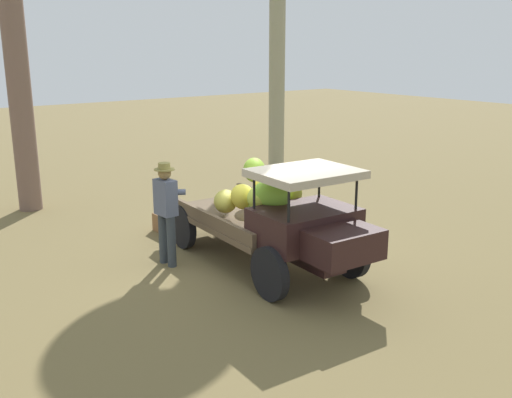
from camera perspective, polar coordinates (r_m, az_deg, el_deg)
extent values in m
plane|color=olive|center=(10.19, 1.09, -6.38)|extent=(60.00, 60.00, 0.00)
cube|color=black|center=(10.23, 0.31, -3.56)|extent=(4.02, 0.66, 0.16)
cylinder|color=black|center=(9.65, 9.15, -5.21)|extent=(0.83, 0.18, 0.82)
cylinder|color=black|center=(8.70, 1.33, -7.29)|extent=(0.83, 0.18, 0.82)
cylinder|color=black|center=(11.74, -0.16, -1.39)|extent=(0.83, 0.18, 0.82)
cylinder|color=black|center=(10.97, -7.13, -2.67)|extent=(0.83, 0.18, 0.82)
cube|color=brown|center=(10.53, -1.06, -1.99)|extent=(3.09, 1.88, 0.10)
cube|color=brown|center=(10.92, 2.46, -0.51)|extent=(3.00, 0.24, 0.22)
cube|color=brown|center=(10.09, -4.89, -1.84)|extent=(3.00, 0.24, 0.22)
cube|color=black|center=(9.12, 4.74, -2.59)|extent=(1.18, 1.58, 0.55)
cube|color=black|center=(8.49, 8.53, -4.43)|extent=(0.76, 1.10, 0.44)
cylinder|color=black|center=(9.06, 9.75, 0.75)|extent=(0.04, 0.04, 0.55)
cylinder|color=black|center=(8.25, 3.21, -0.45)|extent=(0.04, 0.04, 0.55)
cylinder|color=black|center=(9.70, 6.18, 1.80)|extent=(0.04, 0.04, 0.55)
cylinder|color=black|center=(8.94, -0.19, 0.78)|extent=(0.04, 0.04, 0.55)
cube|color=#BBAD96|center=(8.91, 4.85, 2.49)|extent=(1.30, 1.58, 0.12)
ellipsoid|color=#84B831|center=(10.36, 2.40, -0.31)|extent=(0.70, 0.67, 0.54)
ellipsoid|color=#B3C133|center=(9.85, 3.47, 0.50)|extent=(0.68, 0.68, 0.51)
ellipsoid|color=yellow|center=(9.93, -1.30, 0.23)|extent=(0.58, 0.64, 0.56)
ellipsoid|color=gold|center=(10.29, -2.99, -0.22)|extent=(0.82, 0.78, 0.51)
ellipsoid|color=gold|center=(10.12, 0.62, -1.21)|extent=(0.69, 0.70, 0.44)
ellipsoid|color=yellow|center=(10.61, 0.94, 1.09)|extent=(0.63, 0.70, 0.53)
ellipsoid|color=#8FC132|center=(11.19, -0.16, 2.84)|extent=(0.75, 0.67, 0.47)
ellipsoid|color=#92BA32|center=(9.89, 0.50, -0.65)|extent=(0.74, 0.71, 0.55)
ellipsoid|color=#B2C740|center=(9.49, 0.51, 0.29)|extent=(0.85, 0.84, 0.56)
ellipsoid|color=#85C436|center=(9.34, 1.53, 0.41)|extent=(0.85, 0.86, 0.66)
cylinder|color=#333B42|center=(10.27, -9.03, -3.76)|extent=(0.15, 0.15, 0.89)
cylinder|color=#333B42|center=(10.06, -8.23, -4.12)|extent=(0.15, 0.15, 0.89)
cube|color=slate|center=(9.95, -8.80, 0.16)|extent=(0.42, 0.27, 0.61)
cylinder|color=slate|center=(10.06, -8.65, 0.87)|extent=(0.34, 0.36, 0.10)
cylinder|color=slate|center=(9.90, -8.02, 0.66)|extent=(0.31, 0.39, 0.10)
sphere|color=olive|center=(9.85, -8.89, 2.49)|extent=(0.22, 0.22, 0.22)
cylinder|color=olive|center=(9.84, -8.91, 2.87)|extent=(0.34, 0.34, 0.02)
cylinder|color=olive|center=(9.83, -8.92, 3.21)|extent=(0.20, 0.20, 0.10)
cube|color=brown|center=(12.02, -8.43, -2.31)|extent=(0.60, 0.48, 0.36)
cylinder|color=gray|center=(17.44, 2.10, 17.41)|extent=(0.47, 0.47, 8.97)
cylinder|color=#745A4E|center=(14.04, -22.28, 12.36)|extent=(0.51, 0.51, 6.69)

